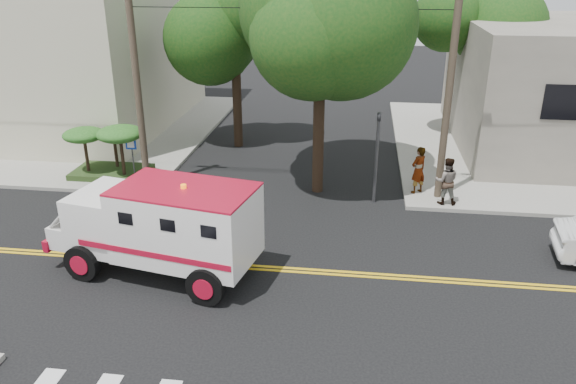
# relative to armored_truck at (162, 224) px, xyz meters

# --- Properties ---
(ground) EXTENTS (100.00, 100.00, 0.00)m
(ground) POSITION_rel_armored_truck_xyz_m (2.51, 0.63, -1.64)
(ground) COLOR black
(ground) RESTS_ON ground
(sidewalk_ne) EXTENTS (17.00, 17.00, 0.15)m
(sidewalk_ne) POSITION_rel_armored_truck_xyz_m (16.01, 14.13, -1.56)
(sidewalk_ne) COLOR gray
(sidewalk_ne) RESTS_ON ground
(sidewalk_nw) EXTENTS (17.00, 17.00, 0.15)m
(sidewalk_nw) POSITION_rel_armored_truck_xyz_m (-10.99, 14.13, -1.56)
(sidewalk_nw) COLOR gray
(sidewalk_nw) RESTS_ON ground
(building_left) EXTENTS (16.00, 14.00, 10.00)m
(building_left) POSITION_rel_armored_truck_xyz_m (-12.99, 15.63, 3.51)
(building_left) COLOR beige
(building_left) RESTS_ON sidewalk_nw
(utility_pole_left) EXTENTS (0.28, 0.28, 9.00)m
(utility_pole_left) POSITION_rel_armored_truck_xyz_m (-3.09, 6.63, 2.86)
(utility_pole_left) COLOR #382D23
(utility_pole_left) RESTS_ON ground
(utility_pole_right) EXTENTS (0.28, 0.28, 9.00)m
(utility_pole_right) POSITION_rel_armored_truck_xyz_m (8.81, 6.83, 2.86)
(utility_pole_right) COLOR #382D23
(utility_pole_right) RESTS_ON ground
(tree_main) EXTENTS (6.08, 5.70, 9.85)m
(tree_main) POSITION_rel_armored_truck_xyz_m (4.45, 6.84, 5.56)
(tree_main) COLOR black
(tree_main) RESTS_ON ground
(tree_left) EXTENTS (4.48, 4.20, 7.70)m
(tree_left) POSITION_rel_armored_truck_xyz_m (-0.17, 12.42, 4.09)
(tree_left) COLOR black
(tree_left) RESTS_ON ground
(tree_right) EXTENTS (4.80, 4.50, 8.20)m
(tree_right) POSITION_rel_armored_truck_xyz_m (11.36, 16.40, 4.46)
(tree_right) COLOR black
(tree_right) RESTS_ON ground
(traffic_signal) EXTENTS (0.15, 0.18, 3.60)m
(traffic_signal) POSITION_rel_armored_truck_xyz_m (6.31, 6.23, 0.59)
(traffic_signal) COLOR #3F3F42
(traffic_signal) RESTS_ON ground
(accessibility_sign) EXTENTS (0.45, 0.10, 2.02)m
(accessibility_sign) POSITION_rel_armored_truck_xyz_m (-3.69, 6.80, -0.27)
(accessibility_sign) COLOR #3F3F42
(accessibility_sign) RESTS_ON ground
(palm_planter) EXTENTS (3.52, 2.63, 2.36)m
(palm_planter) POSITION_rel_armored_truck_xyz_m (-4.92, 7.25, 0.01)
(palm_planter) COLOR #1E3314
(palm_planter) RESTS_ON sidewalk_nw
(armored_truck) EXTENTS (6.64, 3.52, 2.88)m
(armored_truck) POSITION_rel_armored_truck_xyz_m (0.00, 0.00, 0.00)
(armored_truck) COLOR white
(armored_truck) RESTS_ON ground
(pedestrian_a) EXTENTS (0.83, 0.80, 1.92)m
(pedestrian_a) POSITION_rel_armored_truck_xyz_m (8.01, 7.11, -0.53)
(pedestrian_a) COLOR gray
(pedestrian_a) RESTS_ON sidewalk_ne
(pedestrian_b) EXTENTS (0.91, 0.72, 1.84)m
(pedestrian_b) POSITION_rel_armored_truck_xyz_m (8.98, 6.13, -0.57)
(pedestrian_b) COLOR gray
(pedestrian_b) RESTS_ON sidewalk_ne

